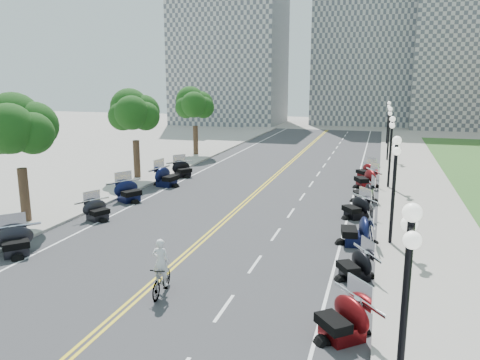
# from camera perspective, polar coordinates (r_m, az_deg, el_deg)

# --- Properties ---
(ground) EXTENTS (160.00, 160.00, 0.00)m
(ground) POSITION_cam_1_polar(r_m,az_deg,el_deg) (20.79, -6.82, -9.20)
(ground) COLOR gray
(road) EXTENTS (16.00, 90.00, 0.01)m
(road) POSITION_cam_1_polar(r_m,az_deg,el_deg) (29.77, 0.88, -2.53)
(road) COLOR #333335
(road) RESTS_ON ground
(centerline_yellow_a) EXTENTS (0.12, 90.00, 0.00)m
(centerline_yellow_a) POSITION_cam_1_polar(r_m,az_deg,el_deg) (29.80, 0.65, -2.50)
(centerline_yellow_a) COLOR yellow
(centerline_yellow_a) RESTS_ON road
(centerline_yellow_b) EXTENTS (0.12, 90.00, 0.00)m
(centerline_yellow_b) POSITION_cam_1_polar(r_m,az_deg,el_deg) (29.73, 1.10, -2.53)
(centerline_yellow_b) COLOR yellow
(centerline_yellow_b) RESTS_ON road
(edge_line_north) EXTENTS (0.12, 90.00, 0.00)m
(edge_line_north) POSITION_cam_1_polar(r_m,az_deg,el_deg) (28.74, 13.26, -3.38)
(edge_line_north) COLOR white
(edge_line_north) RESTS_ON road
(edge_line_south) EXTENTS (0.12, 90.00, 0.00)m
(edge_line_south) POSITION_cam_1_polar(r_m,az_deg,el_deg) (32.06, -10.19, -1.64)
(edge_line_south) COLOR white
(edge_line_south) RESTS_ON road
(lane_dash_5) EXTENTS (0.12, 2.00, 0.00)m
(lane_dash_5) POSITION_cam_1_polar(r_m,az_deg,el_deg) (16.31, -1.94, -15.32)
(lane_dash_5) COLOR white
(lane_dash_5) RESTS_ON road
(lane_dash_6) EXTENTS (0.12, 2.00, 0.00)m
(lane_dash_6) POSITION_cam_1_polar(r_m,az_deg,el_deg) (19.79, 1.84, -10.20)
(lane_dash_6) COLOR white
(lane_dash_6) RESTS_ON road
(lane_dash_7) EXTENTS (0.12, 2.00, 0.00)m
(lane_dash_7) POSITION_cam_1_polar(r_m,az_deg,el_deg) (23.44, 4.39, -6.62)
(lane_dash_7) COLOR white
(lane_dash_7) RESTS_ON road
(lane_dash_8) EXTENTS (0.12, 2.00, 0.00)m
(lane_dash_8) POSITION_cam_1_polar(r_m,az_deg,el_deg) (27.18, 6.22, -4.01)
(lane_dash_8) COLOR white
(lane_dash_8) RESTS_ON road
(lane_dash_9) EXTENTS (0.12, 2.00, 0.00)m
(lane_dash_9) POSITION_cam_1_polar(r_m,az_deg,el_deg) (30.99, 7.60, -2.03)
(lane_dash_9) COLOR white
(lane_dash_9) RESTS_ON road
(lane_dash_10) EXTENTS (0.12, 2.00, 0.00)m
(lane_dash_10) POSITION_cam_1_polar(r_m,az_deg,el_deg) (34.84, 8.67, -0.48)
(lane_dash_10) COLOR white
(lane_dash_10) RESTS_ON road
(lane_dash_11) EXTENTS (0.12, 2.00, 0.00)m
(lane_dash_11) POSITION_cam_1_polar(r_m,az_deg,el_deg) (38.72, 9.53, 0.75)
(lane_dash_11) COLOR white
(lane_dash_11) RESTS_ON road
(lane_dash_12) EXTENTS (0.12, 2.00, 0.00)m
(lane_dash_12) POSITION_cam_1_polar(r_m,az_deg,el_deg) (42.63, 10.23, 1.76)
(lane_dash_12) COLOR white
(lane_dash_12) RESTS_ON road
(lane_dash_13) EXTENTS (0.12, 2.00, 0.00)m
(lane_dash_13) POSITION_cam_1_polar(r_m,az_deg,el_deg) (46.55, 10.81, 2.60)
(lane_dash_13) COLOR white
(lane_dash_13) RESTS_ON road
(lane_dash_14) EXTENTS (0.12, 2.00, 0.00)m
(lane_dash_14) POSITION_cam_1_polar(r_m,az_deg,el_deg) (50.48, 11.31, 3.31)
(lane_dash_14) COLOR white
(lane_dash_14) RESTS_ON road
(lane_dash_15) EXTENTS (0.12, 2.00, 0.00)m
(lane_dash_15) POSITION_cam_1_polar(r_m,az_deg,el_deg) (54.42, 11.73, 3.92)
(lane_dash_15) COLOR white
(lane_dash_15) RESTS_ON road
(lane_dash_16) EXTENTS (0.12, 2.00, 0.00)m
(lane_dash_16) POSITION_cam_1_polar(r_m,az_deg,el_deg) (58.37, 12.10, 4.44)
(lane_dash_16) COLOR white
(lane_dash_16) RESTS_ON road
(lane_dash_17) EXTENTS (0.12, 2.00, 0.00)m
(lane_dash_17) POSITION_cam_1_polar(r_m,az_deg,el_deg) (62.33, 12.42, 4.90)
(lane_dash_17) COLOR white
(lane_dash_17) RESTS_ON road
(lane_dash_18) EXTENTS (0.12, 2.00, 0.00)m
(lane_dash_18) POSITION_cam_1_polar(r_m,az_deg,el_deg) (66.29, 12.70, 5.30)
(lane_dash_18) COLOR white
(lane_dash_18) RESTS_ON road
(lane_dash_19) EXTENTS (0.12, 2.00, 0.00)m
(lane_dash_19) POSITION_cam_1_polar(r_m,az_deg,el_deg) (70.26, 12.95, 5.66)
(lane_dash_19) COLOR white
(lane_dash_19) RESTS_ON road
(sidewalk_north) EXTENTS (5.00, 90.00, 0.15)m
(sidewalk_north) POSITION_cam_1_polar(r_m,az_deg,el_deg) (28.80, 21.44, -3.74)
(sidewalk_north) COLOR #9E9991
(sidewalk_north) RESTS_ON ground
(sidewalk_south) EXTENTS (5.00, 90.00, 0.15)m
(sidewalk_south) POSITION_cam_1_polar(r_m,az_deg,el_deg) (34.07, -16.36, -1.02)
(sidewalk_south) COLOR #9E9991
(sidewalk_south) RESTS_ON ground
(distant_block_a) EXTENTS (18.00, 14.00, 26.00)m
(distant_block_a) POSITION_cam_1_polar(r_m,az_deg,el_deg) (83.98, -1.23, 15.84)
(distant_block_a) COLOR gray
(distant_block_a) RESTS_ON ground
(distant_block_b) EXTENTS (16.00, 12.00, 30.00)m
(distant_block_b) POSITION_cam_1_polar(r_m,az_deg,el_deg) (86.11, 14.79, 16.70)
(distant_block_b) COLOR gray
(distant_block_b) RESTS_ON ground
(distant_block_c) EXTENTS (20.00, 14.00, 22.00)m
(distant_block_c) POSITION_cam_1_polar(r_m,az_deg,el_deg) (83.96, 27.24, 13.18)
(distant_block_c) COLOR gray
(distant_block_c) RESTS_ON ground
(street_lamp_1) EXTENTS (0.50, 1.20, 4.90)m
(street_lamp_1) POSITION_cam_1_polar(r_m,az_deg,el_deg) (10.90, 19.35, -15.48)
(street_lamp_1) COLOR black
(street_lamp_1) RESTS_ON sidewalk_north
(street_lamp_2) EXTENTS (0.50, 1.20, 4.90)m
(street_lamp_2) POSITION_cam_1_polar(r_m,az_deg,el_deg) (22.26, 18.20, -1.29)
(street_lamp_2) COLOR black
(street_lamp_2) RESTS_ON sidewalk_north
(street_lamp_3) EXTENTS (0.50, 1.20, 4.90)m
(street_lamp_3) POSITION_cam_1_polar(r_m,az_deg,el_deg) (34.06, 17.85, 3.21)
(street_lamp_3) COLOR black
(street_lamp_3) RESTS_ON sidewalk_north
(street_lamp_4) EXTENTS (0.50, 1.20, 4.90)m
(street_lamp_4) POSITION_cam_1_polar(r_m,az_deg,el_deg) (45.97, 17.67, 5.39)
(street_lamp_4) COLOR black
(street_lamp_4) RESTS_ON sidewalk_north
(street_lamp_5) EXTENTS (0.50, 1.20, 4.90)m
(street_lamp_5) POSITION_cam_1_polar(r_m,az_deg,el_deg) (57.91, 17.57, 6.67)
(street_lamp_5) COLOR black
(street_lamp_5) RESTS_ON sidewalk_north
(tree_2) EXTENTS (4.80, 4.80, 9.20)m
(tree_2) POSITION_cam_1_polar(r_m,az_deg,el_deg) (26.76, -25.40, 4.99)
(tree_2) COLOR #235619
(tree_2) RESTS_ON sidewalk_south
(tree_3) EXTENTS (4.80, 4.80, 9.20)m
(tree_3) POSITION_cam_1_polar(r_m,az_deg,el_deg) (36.51, -12.70, 7.46)
(tree_3) COLOR #235619
(tree_3) RESTS_ON sidewalk_south
(tree_4) EXTENTS (4.80, 4.80, 9.20)m
(tree_4) POSITION_cam_1_polar(r_m,az_deg,el_deg) (47.30, -5.51, 8.69)
(tree_4) COLOR #235619
(tree_4) RESTS_ON sidewalk_south
(motorcycle_n_4) EXTENTS (2.87, 2.87, 1.43)m
(motorcycle_n_4) POSITION_cam_1_polar(r_m,az_deg,el_deg) (14.64, 12.38, -15.91)
(motorcycle_n_4) COLOR #590A0C
(motorcycle_n_4) RESTS_ON road
(motorcycle_n_5) EXTENTS (2.48, 2.48, 1.27)m
(motorcycle_n_5) POSITION_cam_1_polar(r_m,az_deg,el_deg) (18.72, 13.85, -9.85)
(motorcycle_n_5) COLOR black
(motorcycle_n_5) RESTS_ON road
(motorcycle_n_6) EXTENTS (2.49, 2.49, 1.54)m
(motorcycle_n_6) POSITION_cam_1_polar(r_m,az_deg,el_deg) (22.42, 14.08, -5.80)
(motorcycle_n_6) COLOR black
(motorcycle_n_6) RESTS_ON road
(motorcycle_n_7) EXTENTS (2.74, 2.74, 1.36)m
(motorcycle_n_7) POSITION_cam_1_polar(r_m,az_deg,el_deg) (26.67, 14.00, -3.12)
(motorcycle_n_7) COLOR black
(motorcycle_n_7) RESTS_ON road
(motorcycle_n_8) EXTENTS (2.27, 2.27, 1.34)m
(motorcycle_n_8) POSITION_cam_1_polar(r_m,az_deg,el_deg) (30.34, 14.88, -1.36)
(motorcycle_n_8) COLOR black
(motorcycle_n_8) RESTS_ON road
(motorcycle_n_9) EXTENTS (2.84, 2.84, 1.49)m
(motorcycle_n_9) POSITION_cam_1_polar(r_m,az_deg,el_deg) (34.35, 15.11, 0.30)
(motorcycle_n_9) COLOR #590A0C
(motorcycle_n_9) RESTS_ON road
(motorcycle_n_10) EXTENTS (2.60, 2.60, 1.30)m
(motorcycle_n_10) POSITION_cam_1_polar(r_m,az_deg,el_deg) (37.71, 15.09, 1.18)
(motorcycle_n_10) COLOR #590A0C
(motorcycle_n_10) RESTS_ON road
(motorcycle_s_5) EXTENTS (2.85, 2.85, 1.41)m
(motorcycle_s_5) POSITION_cam_1_polar(r_m,az_deg,el_deg) (22.77, -25.77, -6.56)
(motorcycle_s_5) COLOR black
(motorcycle_s_5) RESTS_ON road
(motorcycle_s_6) EXTENTS (2.41, 2.41, 1.25)m
(motorcycle_s_6) POSITION_cam_1_polar(r_m,az_deg,el_deg) (26.77, -17.03, -3.37)
(motorcycle_s_6) COLOR black
(motorcycle_s_6) RESTS_ON road
(motorcycle_s_7) EXTENTS (2.90, 2.90, 1.49)m
(motorcycle_s_7) POSITION_cam_1_polar(r_m,az_deg,el_deg) (30.24, -13.42, -1.19)
(motorcycle_s_7) COLOR black
(motorcycle_s_7) RESTS_ON road
(motorcycle_s_8) EXTENTS (2.56, 2.56, 1.57)m
(motorcycle_s_8) POSITION_cam_1_polar(r_m,az_deg,el_deg) (34.05, -8.95, 0.54)
(motorcycle_s_8) COLOR black
(motorcycle_s_8) RESTS_ON road
(motorcycle_s_9) EXTENTS (2.78, 2.78, 1.38)m
(motorcycle_s_9) POSITION_cam_1_polar(r_m,az_deg,el_deg) (37.24, -7.01, 1.44)
(motorcycle_s_9) COLOR black
(motorcycle_s_9) RESTS_ON road
(bicycle) EXTENTS (0.76, 1.94, 1.13)m
(bicycle) POSITION_cam_1_polar(r_m,az_deg,el_deg) (17.25, -9.55, -11.85)
(bicycle) COLOR #A51414
(bicycle) RESTS_ON road
(cyclist_rider) EXTENTS (0.63, 0.41, 1.73)m
(cyclist_rider) POSITION_cam_1_polar(r_m,az_deg,el_deg) (16.72, -9.72, -7.36)
(cyclist_rider) COLOR silver
(cyclist_rider) RESTS_ON bicycle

